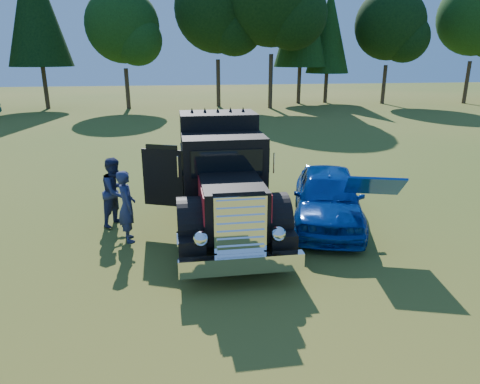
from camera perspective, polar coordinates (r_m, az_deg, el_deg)
name	(u,v)px	position (r m, az deg, el deg)	size (l,w,h in m)	color
ground	(186,247)	(10.63, -7.19, -7.34)	(120.00, 120.00, 0.00)	#335519
treeline	(164,11)	(37.37, -10.10, 22.65)	(72.10, 24.04, 13.84)	#2D2116
diamond_t_truck	(222,182)	(11.36, -2.42, 1.36)	(3.31, 7.16, 3.00)	black
hotrod_coupe	(328,197)	(11.99, 11.62, -0.62)	(3.09, 4.87, 1.89)	#0E0695
spectator_near	(127,206)	(10.97, -14.85, -1.85)	(0.67, 0.44, 1.82)	#1A2A3E
spectator_far	(116,192)	(12.11, -16.23, 0.05)	(0.92, 0.72, 1.89)	#1F3049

